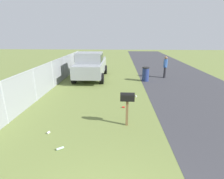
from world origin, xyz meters
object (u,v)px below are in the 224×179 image
object	(u,v)px
trash_bin	(146,74)
pedestrian	(165,65)
mailbox	(127,99)
pickup_truck	(91,65)

from	to	relation	value
trash_bin	pedestrian	size ratio (longest dim) A/B	0.61
trash_bin	mailbox	bearing A→B (deg)	166.58
pickup_truck	trash_bin	distance (m)	4.30
pickup_truck	pedestrian	bearing A→B (deg)	94.90
pickup_truck	trash_bin	size ratio (longest dim) A/B	4.77
mailbox	pickup_truck	size ratio (longest dim) A/B	0.26
mailbox	trash_bin	bearing A→B (deg)	-11.92
mailbox	trash_bin	size ratio (longest dim) A/B	1.26
mailbox	pedestrian	bearing A→B (deg)	-21.14
trash_bin	pedestrian	xyz separation A→B (m)	(1.14, -1.69, 0.47)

